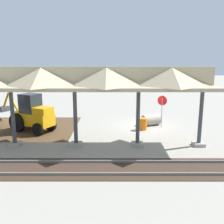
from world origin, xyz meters
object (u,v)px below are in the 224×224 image
at_px(backhoe, 32,114).
at_px(traffic_barrel, 143,124).
at_px(concrete_pipe, 151,120).
at_px(stop_sign, 162,105).

bearing_deg(backhoe, traffic_barrel, -178.11).
distance_m(concrete_pipe, traffic_barrel, 1.57).
height_order(backhoe, traffic_barrel, backhoe).
distance_m(backhoe, traffic_barrel, 8.45).
bearing_deg(traffic_barrel, concrete_pipe, -120.99).
height_order(backhoe, concrete_pipe, backhoe).
bearing_deg(concrete_pipe, backhoe, 9.97).
xyz_separation_m(stop_sign, traffic_barrel, (1.53, 0.74, -1.38)).
relative_size(backhoe, traffic_barrel, 5.65).
xyz_separation_m(stop_sign, backhoe, (9.94, 1.02, -0.56)).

